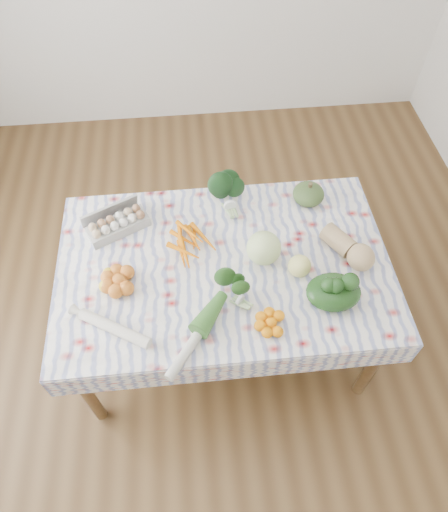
{
  "coord_description": "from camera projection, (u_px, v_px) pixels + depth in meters",
  "views": [
    {
      "loc": [
        -0.13,
        -1.31,
        2.61
      ],
      "look_at": [
        0.0,
        0.0,
        0.82
      ],
      "focal_mm": 32.0,
      "sensor_mm": 36.0,
      "label": 1
    }
  ],
  "objects": [
    {
      "name": "egg_carton",
      "position": [
        118.0,
        225.0,
        2.36
      ],
      "size": [
        0.34,
        0.25,
        0.08
      ],
      "primitive_type": "cube",
      "rotation": [
        0.0,
        0.0,
        0.46
      ],
      "color": "#ADADA8",
      "rests_on": "tablecloth"
    },
    {
      "name": "broccoli",
      "position": [
        233.0,
        293.0,
        2.11
      ],
      "size": [
        0.19,
        0.19,
        0.1
      ],
      "primitive_type": "ellipsoid",
      "rotation": [
        0.0,
        0.0,
        0.73
      ],
      "color": "#204C17",
      "rests_on": "tablecloth"
    },
    {
      "name": "grapefruit",
      "position": [
        299.0,
        266.0,
        2.19
      ],
      "size": [
        0.13,
        0.13,
        0.11
      ],
      "primitive_type": "sphere",
      "rotation": [
        0.0,
        0.0,
        -0.14
      ],
      "color": "#EDE97A",
      "rests_on": "tablecloth"
    },
    {
      "name": "kabocha_squash",
      "position": [
        308.0,
        194.0,
        2.47
      ],
      "size": [
        0.22,
        0.22,
        0.11
      ],
      "primitive_type": "ellipsoid",
      "rotation": [
        0.0,
        0.0,
        -0.37
      ],
      "color": "#3E5828",
      "rests_on": "tablecloth"
    },
    {
      "name": "butternut_squash",
      "position": [
        349.0,
        246.0,
        2.25
      ],
      "size": [
        0.27,
        0.32,
        0.13
      ],
      "primitive_type": "ellipsoid",
      "rotation": [
        0.0,
        0.0,
        0.58
      ],
      "color": "tan",
      "rests_on": "tablecloth"
    },
    {
      "name": "mandarin_cluster",
      "position": [
        271.0,
        322.0,
        2.04
      ],
      "size": [
        0.22,
        0.22,
        0.05
      ],
      "primitive_type": "cube",
      "rotation": [
        0.0,
        0.0,
        -0.25
      ],
      "color": "orange",
      "rests_on": "tablecloth"
    },
    {
      "name": "orange_cluster",
      "position": [
        119.0,
        281.0,
        2.16
      ],
      "size": [
        0.23,
        0.23,
        0.08
      ],
      "primitive_type": "cube",
      "rotation": [
        0.0,
        0.0,
        -0.0
      ],
      "color": "orange",
      "rests_on": "tablecloth"
    },
    {
      "name": "tablecloth",
      "position": [
        224.0,
        264.0,
        2.27
      ],
      "size": [
        1.66,
        1.06,
        0.01
      ],
      "primitive_type": "cube",
      "color": "white",
      "rests_on": "dining_table"
    },
    {
      "name": "spinach_bag",
      "position": [
        333.0,
        292.0,
        2.1
      ],
      "size": [
        0.27,
        0.22,
        0.11
      ],
      "primitive_type": "ellipsoid",
      "rotation": [
        0.0,
        0.0,
        0.06
      ],
      "color": "black",
      "rests_on": "tablecloth"
    },
    {
      "name": "carrot_bunch",
      "position": [
        192.0,
        246.0,
        2.3
      ],
      "size": [
        0.3,
        0.29,
        0.04
      ],
      "primitive_type": "cube",
      "rotation": [
        0.0,
        0.0,
        0.39
      ],
      "color": "orange",
      "rests_on": "tablecloth"
    },
    {
      "name": "ground",
      "position": [
        224.0,
        333.0,
        2.88
      ],
      "size": [
        4.5,
        4.5,
        0.0
      ],
      "primitive_type": "plane",
      "color": "#50361B",
      "rests_on": "ground"
    },
    {
      "name": "cabbage",
      "position": [
        264.0,
        248.0,
        2.22
      ],
      "size": [
        0.22,
        0.22,
        0.17
      ],
      "primitive_type": "sphere",
      "rotation": [
        0.0,
        0.0,
        -0.33
      ],
      "color": "#C8E38D",
      "rests_on": "tablecloth"
    },
    {
      "name": "leek",
      "position": [
        197.0,
        337.0,
        2.0
      ],
      "size": [
        0.3,
        0.39,
        0.05
      ],
      "primitive_type": "cylinder",
      "rotation": [
        1.57,
        0.0,
        -0.62
      ],
      "color": "beige",
      "rests_on": "tablecloth"
    },
    {
      "name": "kale_bunch",
      "position": [
        227.0,
        193.0,
        2.44
      ],
      "size": [
        0.21,
        0.19,
        0.16
      ],
      "primitive_type": "ellipsoid",
      "rotation": [
        0.0,
        0.0,
        0.17
      ],
      "color": "#123414",
      "rests_on": "tablecloth"
    },
    {
      "name": "dining_table",
      "position": [
        224.0,
        272.0,
        2.34
      ],
      "size": [
        1.6,
        1.0,
        0.75
      ],
      "color": "brown",
      "rests_on": "ground"
    },
    {
      "name": "daikon",
      "position": [
        115.0,
        328.0,
        2.02
      ],
      "size": [
        0.35,
        0.24,
        0.05
      ],
      "primitive_type": "cylinder",
      "rotation": [
        1.57,
        0.0,
        1.03
      ],
      "color": "silver",
      "rests_on": "tablecloth"
    }
  ]
}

